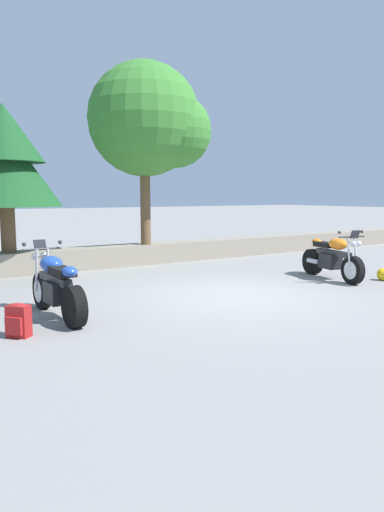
{
  "coord_description": "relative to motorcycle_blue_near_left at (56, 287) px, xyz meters",
  "views": [
    {
      "loc": [
        -5.61,
        -7.06,
        1.93
      ],
      "look_at": [
        -0.2,
        1.2,
        0.65
      ],
      "focal_mm": 33.26,
      "sensor_mm": 36.0,
      "label": 1
    }
  ],
  "objects": [
    {
      "name": "pine_tree_mid_left",
      "position": [
        0.29,
        4.61,
        2.31
      ],
      "size": [
        2.61,
        2.61,
        3.51
      ],
      "color": "brown",
      "rests_on": "stone_wall"
    },
    {
      "name": "leafy_tree_mid_right",
      "position": [
        4.05,
        4.3,
        3.38
      ],
      "size": [
        3.21,
        3.06,
        4.92
      ],
      "color": "brown",
      "rests_on": "stone_wall"
    },
    {
      "name": "motorcycle_blue_near_left",
      "position": [
        0.0,
        0.0,
        0.0
      ],
      "size": [
        0.67,
        2.06,
        1.18
      ],
      "color": "black",
      "rests_on": "ground"
    },
    {
      "name": "stone_wall",
      "position": [
        3.38,
        4.54,
        -0.21
      ],
      "size": [
        36.0,
        0.8,
        0.55
      ],
      "primitive_type": "cube",
      "color": "gray",
      "rests_on": "ground"
    },
    {
      "name": "motorcycle_orange_centre",
      "position": [
        6.35,
        -0.09,
        0.0
      ],
      "size": [
        0.75,
        2.05,
        1.18
      ],
      "color": "black",
      "rests_on": "ground"
    },
    {
      "name": "ground_plane",
      "position": [
        3.38,
        -0.26,
        -0.49
      ],
      "size": [
        120.0,
        120.0,
        0.0
      ],
      "primitive_type": "plane",
      "color": "gray"
    },
    {
      "name": "rider_backpack",
      "position": [
        -0.77,
        -0.78,
        -0.24
      ],
      "size": [
        0.35,
        0.35,
        0.47
      ],
      "color": "#A31E1E",
      "rests_on": "ground"
    },
    {
      "name": "rider_helmet",
      "position": [
        7.2,
        -0.84,
        -0.35
      ],
      "size": [
        0.28,
        0.28,
        0.28
      ],
      "color": "yellow",
      "rests_on": "ground"
    }
  ]
}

